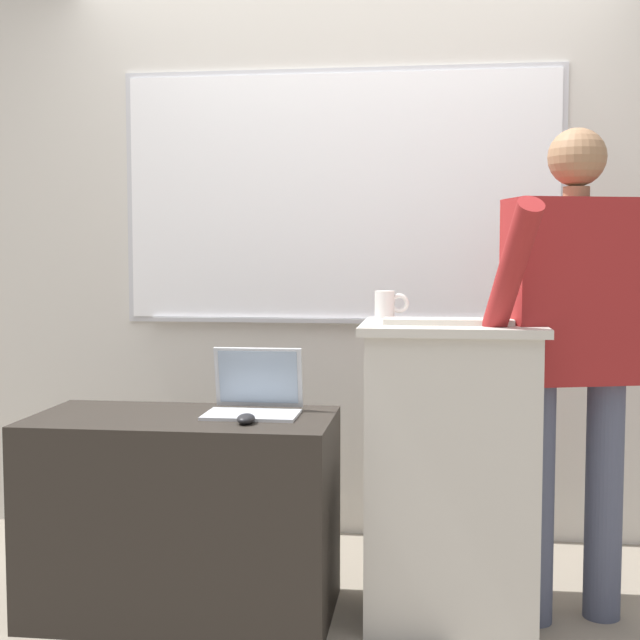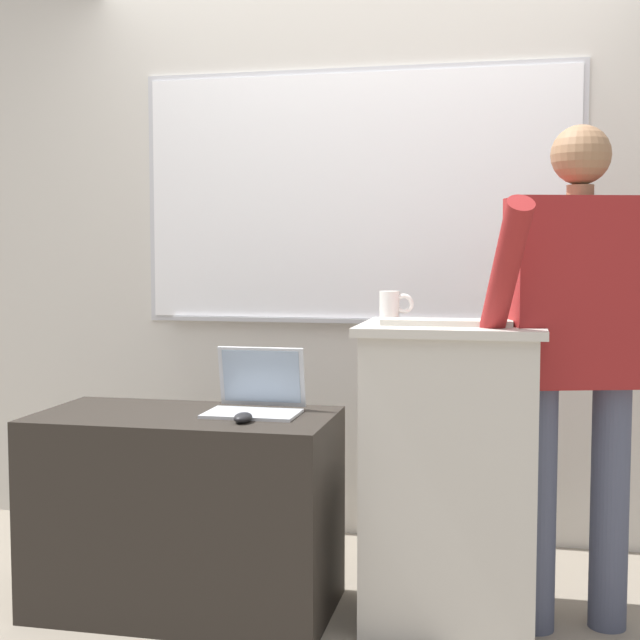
% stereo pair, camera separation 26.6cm
% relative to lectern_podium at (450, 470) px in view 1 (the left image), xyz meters
% --- Properties ---
extents(back_wall, '(6.40, 0.17, 2.99)m').
position_rel_lectern_podium_xyz_m(back_wall, '(-0.45, 0.94, 0.97)').
color(back_wall, beige).
rests_on(back_wall, ground_plane).
extents(lectern_podium, '(0.63, 0.54, 1.05)m').
position_rel_lectern_podium_xyz_m(lectern_podium, '(0.00, 0.00, 0.00)').
color(lectern_podium, '#BCB7AD').
rests_on(lectern_podium, ground_plane).
extents(side_desk, '(1.07, 0.56, 0.72)m').
position_rel_lectern_podium_xyz_m(side_desk, '(-0.95, -0.09, -0.17)').
color(side_desk, '#28231E').
rests_on(side_desk, ground_plane).
extents(person_presenter, '(0.64, 0.65, 1.72)m').
position_rel_lectern_podium_xyz_m(person_presenter, '(0.42, 0.01, 0.48)').
color(person_presenter, '#474C60').
rests_on(person_presenter, ground_plane).
extents(laptop, '(0.33, 0.26, 0.23)m').
position_rel_lectern_podium_xyz_m(laptop, '(-0.70, 0.00, 0.26)').
color(laptop, '#B7BABF').
rests_on(laptop, side_desk).
extents(wireless_keyboard, '(0.44, 0.13, 0.02)m').
position_rel_lectern_podium_xyz_m(wireless_keyboard, '(-0.01, -0.07, 0.53)').
color(wireless_keyboard, beige).
rests_on(wireless_keyboard, lectern_podium).
extents(computer_mouse_by_laptop, '(0.06, 0.10, 0.03)m').
position_rel_lectern_podium_xyz_m(computer_mouse_by_laptop, '(-0.69, -0.21, 0.21)').
color(computer_mouse_by_laptop, black).
rests_on(computer_mouse_by_laptop, side_desk).
extents(coffee_mug, '(0.13, 0.07, 0.10)m').
position_rel_lectern_podium_xyz_m(coffee_mug, '(-0.24, 0.20, 0.57)').
color(coffee_mug, silver).
rests_on(coffee_mug, lectern_podium).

